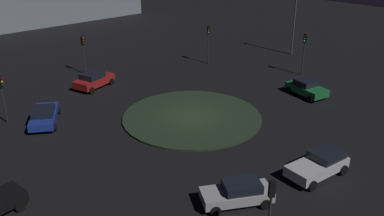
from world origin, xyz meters
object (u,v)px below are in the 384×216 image
(traffic_light_southeast, at_px, (2,90))
(traffic_light_west, at_px, (304,46))
(traffic_light_southwest, at_px, (208,37))
(traffic_light_south, at_px, (83,47))
(car_green, at_px, (306,88))
(traffic_light_northeast, at_px, (271,201))
(car_silver, at_px, (238,192))
(car_blue, at_px, (44,115))
(car_white, at_px, (319,164))
(streetlamp_west, at_px, (295,15))
(car_red, at_px, (94,80))

(traffic_light_southeast, xyz_separation_m, traffic_light_west, (-26.34, 11.96, 0.29))
(traffic_light_southwest, distance_m, traffic_light_south, 13.53)
(car_green, distance_m, traffic_light_northeast, 21.65)
(car_silver, height_order, car_blue, car_silver)
(car_silver, bearing_deg, traffic_light_southeast, -44.32)
(car_white, bearing_deg, car_silver, -7.15)
(car_silver, relative_size, traffic_light_south, 1.06)
(car_silver, bearing_deg, streetlamp_west, -119.98)
(car_blue, xyz_separation_m, traffic_light_northeast, (0.32, 21.33, 2.15))
(traffic_light_south, bearing_deg, traffic_light_northeast, -16.13)
(car_red, xyz_separation_m, traffic_light_southwest, (-13.18, 3.44, 2.28))
(traffic_light_south, xyz_separation_m, streetlamp_west, (-20.94, 12.47, 1.78))
(traffic_light_northeast, distance_m, traffic_light_south, 30.38)
(car_white, height_order, traffic_light_west, traffic_light_west)
(traffic_light_northeast, bearing_deg, car_green, -32.23)
(streetlamp_west, bearing_deg, traffic_light_west, 38.05)
(car_blue, height_order, traffic_light_west, traffic_light_west)
(car_white, bearing_deg, traffic_light_south, -81.58)
(streetlamp_west, bearing_deg, car_blue, -9.38)
(car_blue, bearing_deg, streetlamp_west, -61.50)
(car_green, height_order, traffic_light_south, traffic_light_south)
(car_red, distance_m, streetlamp_west, 24.62)
(traffic_light_west, bearing_deg, car_green, 37.97)
(car_red, distance_m, traffic_light_south, 4.76)
(car_red, height_order, car_silver, car_red)
(traffic_light_southwest, xyz_separation_m, traffic_light_west, (-3.66, 9.79, 0.03))
(car_white, xyz_separation_m, traffic_light_northeast, (7.93, 1.25, 2.04))
(traffic_light_northeast, xyz_separation_m, traffic_light_west, (-24.70, -11.71, 0.27))
(car_green, distance_m, traffic_light_west, 6.31)
(traffic_light_southwest, xyz_separation_m, traffic_light_south, (11.39, -7.30, -0.15))
(car_green, bearing_deg, car_blue, -107.18)
(car_blue, xyz_separation_m, traffic_light_southeast, (1.96, -2.34, 2.13))
(traffic_light_west, distance_m, streetlamp_west, 7.65)
(car_green, relative_size, traffic_light_northeast, 1.05)
(car_silver, bearing_deg, car_white, -163.62)
(car_blue, distance_m, traffic_light_southeast, 3.73)
(car_red, bearing_deg, streetlamp_west, -31.88)
(traffic_light_southwest, distance_m, streetlamp_west, 10.99)
(car_blue, relative_size, traffic_light_southwest, 1.10)
(car_white, relative_size, traffic_light_southwest, 1.04)
(car_red, xyz_separation_m, traffic_light_southeast, (9.50, 1.27, 2.03))
(traffic_light_northeast, xyz_separation_m, traffic_light_southeast, (1.64, -23.67, -0.02))
(traffic_light_southwest, bearing_deg, traffic_light_southeast, -40.26)
(traffic_light_northeast, xyz_separation_m, traffic_light_southwest, (-21.04, -21.50, 0.24))
(traffic_light_southeast, distance_m, traffic_light_southwest, 22.79)
(car_silver, distance_m, traffic_light_west, 24.32)
(car_silver, distance_m, car_white, 6.27)
(car_silver, xyz_separation_m, traffic_light_south, (-7.65, -25.50, 2.19))
(car_green, xyz_separation_m, traffic_light_southeast, (21.42, -15.13, 2.06))
(traffic_light_south, bearing_deg, streetlamp_west, 61.62)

